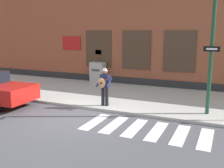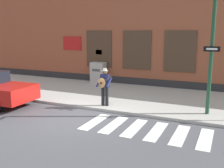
{
  "view_description": "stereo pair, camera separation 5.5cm",
  "coord_description": "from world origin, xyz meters",
  "views": [
    {
      "loc": [
        5.22,
        -8.49,
        3.35
      ],
      "look_at": [
        0.75,
        1.48,
        1.18
      ],
      "focal_mm": 42.0,
      "sensor_mm": 36.0,
      "label": 1
    },
    {
      "loc": [
        5.27,
        -8.47,
        3.35
      ],
      "look_at": [
        0.75,
        1.48,
        1.18
      ],
      "focal_mm": 42.0,
      "sensor_mm": 36.0,
      "label": 2
    }
  ],
  "objects": [
    {
      "name": "utility_box",
      "position": [
        -2.45,
        6.35,
        0.78
      ],
      "size": [
        0.91,
        0.64,
        1.33
      ],
      "color": "#ADADA8",
      "rests_on": "sidewalk"
    },
    {
      "name": "traffic_light",
      "position": [
        4.67,
        1.32,
        3.85
      ],
      "size": [
        0.69,
        2.76,
        5.44
      ],
      "color": "#1E472D",
      "rests_on": "sidewalk"
    },
    {
      "name": "ground_plane",
      "position": [
        0.0,
        0.0,
        0.0
      ],
      "size": [
        160.0,
        160.0,
        0.0
      ],
      "primitive_type": "plane",
      "color": "#4C4C51"
    },
    {
      "name": "crosswalk",
      "position": [
        3.15,
        -0.12,
        0.01
      ],
      "size": [
        5.2,
        1.9,
        0.01
      ],
      "color": "silver",
      "rests_on": "ground"
    },
    {
      "name": "busker",
      "position": [
        0.3,
        1.66,
        1.07
      ],
      "size": [
        0.71,
        0.53,
        1.67
      ],
      "color": "black",
      "rests_on": "sidewalk"
    },
    {
      "name": "sidewalk",
      "position": [
        0.0,
        3.99,
        0.06
      ],
      "size": [
        28.0,
        5.63,
        0.12
      ],
      "color": "#ADAAA3",
      "rests_on": "ground"
    },
    {
      "name": "building_backdrop",
      "position": [
        -0.0,
        8.8,
        3.03
      ],
      "size": [
        28.0,
        4.06,
        6.06
      ],
      "color": "brown",
      "rests_on": "ground"
    }
  ]
}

